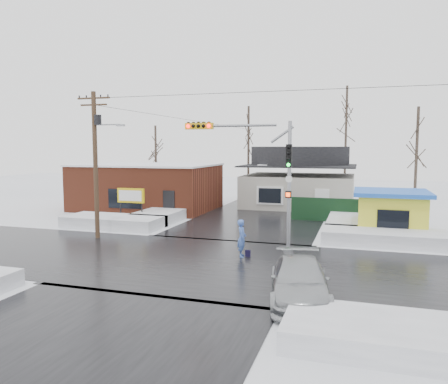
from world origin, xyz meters
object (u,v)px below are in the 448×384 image
(traffic_signal, at_px, (260,168))
(car, at_px, (299,281))
(pedestrian, at_px, (242,239))
(marquee_sign, at_px, (131,197))
(kiosk, at_px, (391,212))
(utility_pole, at_px, (96,156))

(traffic_signal, height_order, car, traffic_signal)
(traffic_signal, bearing_deg, car, -66.12)
(pedestrian, xyz_separation_m, car, (3.70, -5.63, -0.22))
(marquee_sign, distance_m, car, 19.87)
(kiosk, xyz_separation_m, pedestrian, (-7.68, -8.38, -0.49))
(traffic_signal, height_order, pedestrian, traffic_signal)
(traffic_signal, xyz_separation_m, marquee_sign, (-11.43, 6.53, -2.62))
(kiosk, xyz_separation_m, car, (-3.98, -14.01, -0.72))
(utility_pole, bearing_deg, kiosk, 20.44)
(kiosk, distance_m, car, 14.58)
(utility_pole, xyz_separation_m, car, (13.45, -7.52, -4.37))
(car, bearing_deg, pedestrian, 113.47)
(marquee_sign, height_order, pedestrian, marquee_sign)
(utility_pole, height_order, kiosk, utility_pole)
(kiosk, bearing_deg, traffic_signal, -135.16)
(kiosk, height_order, car, kiosk)
(kiosk, relative_size, pedestrian, 2.37)
(traffic_signal, xyz_separation_m, kiosk, (7.07, 7.03, -3.08))
(traffic_signal, bearing_deg, pedestrian, -114.45)
(marquee_sign, bearing_deg, traffic_signal, -29.72)
(pedestrian, bearing_deg, utility_pole, 65.04)
(kiosk, relative_size, car, 0.90)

